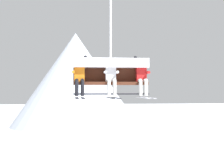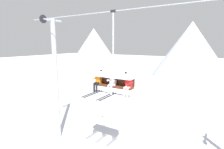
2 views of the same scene
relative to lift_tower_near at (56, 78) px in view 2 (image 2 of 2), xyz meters
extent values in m
cone|color=silver|center=(-32.95, 48.31, 1.91)|extent=(18.74, 18.74, 13.69)
cone|color=silver|center=(4.92, 35.52, 1.39)|extent=(17.36, 17.36, 12.65)
cylinder|color=#9EA3A8|center=(0.00, 0.02, -0.23)|extent=(0.36, 0.36, 9.41)
cylinder|color=#9EA3A8|center=(0.00, 0.02, 4.32)|extent=(0.16, 1.60, 0.16)
cylinder|color=black|center=(0.00, -0.78, 4.32)|extent=(0.08, 0.56, 0.56)
cylinder|color=#9EA3A8|center=(7.68, -0.78, 4.32)|extent=(17.35, 0.05, 0.05)
cube|color=#512819|center=(5.68, -0.78, 0.27)|extent=(2.36, 0.48, 0.10)
cube|color=#512819|center=(5.68, -0.50, 0.54)|extent=(2.36, 0.08, 0.45)
cube|color=silver|center=(5.68, -0.72, 0.92)|extent=(2.41, 0.68, 0.30)
cylinder|color=black|center=(5.68, -1.10, -0.06)|extent=(2.36, 0.04, 0.04)
cylinder|color=silver|center=(5.68, -0.78, 2.67)|extent=(0.07, 0.07, 3.20)
cube|color=black|center=(5.68, -0.78, 4.32)|extent=(0.28, 0.12, 0.12)
cube|color=orange|center=(4.69, -0.80, 0.58)|extent=(0.32, 0.22, 0.52)
sphere|color=#284C93|center=(4.69, -0.80, 0.94)|extent=(0.22, 0.22, 0.22)
ellipsoid|color=black|center=(4.69, -0.91, 0.94)|extent=(0.17, 0.04, 0.08)
cylinder|color=black|center=(4.60, -0.97, 0.36)|extent=(0.11, 0.34, 0.11)
cylinder|color=black|center=(4.78, -0.97, 0.36)|extent=(0.11, 0.34, 0.11)
cylinder|color=black|center=(4.60, -1.14, 0.12)|extent=(0.11, 0.11, 0.48)
cylinder|color=black|center=(4.78, -1.14, 0.12)|extent=(0.11, 0.11, 0.48)
cube|color=#232328|center=(4.60, -1.44, -0.17)|extent=(0.09, 1.70, 0.02)
cube|color=#232328|center=(4.78, -1.44, -0.17)|extent=(0.09, 1.70, 0.02)
cylinder|color=orange|center=(4.50, -0.95, 0.62)|extent=(0.09, 0.30, 0.09)
cylinder|color=orange|center=(4.88, -0.80, 0.93)|extent=(0.09, 0.09, 0.30)
sphere|color=black|center=(4.88, -0.80, 1.10)|extent=(0.11, 0.11, 0.11)
cube|color=silver|center=(5.68, -0.80, 0.58)|extent=(0.32, 0.22, 0.52)
sphere|color=silver|center=(5.68, -0.80, 0.94)|extent=(0.22, 0.22, 0.22)
ellipsoid|color=black|center=(5.68, -0.91, 0.94)|extent=(0.17, 0.04, 0.08)
cylinder|color=silver|center=(5.59, -0.97, 0.36)|extent=(0.11, 0.34, 0.11)
cylinder|color=silver|center=(5.77, -0.97, 0.36)|extent=(0.11, 0.34, 0.11)
cylinder|color=silver|center=(5.59, -1.14, 0.12)|extent=(0.11, 0.11, 0.48)
cylinder|color=silver|center=(5.77, -1.14, 0.12)|extent=(0.11, 0.11, 0.48)
cube|color=#232328|center=(5.59, -1.44, -0.17)|extent=(0.09, 1.70, 0.02)
cube|color=#232328|center=(5.77, -1.44, -0.17)|extent=(0.09, 1.70, 0.02)
cylinder|color=silver|center=(5.49, -0.95, 0.62)|extent=(0.09, 0.30, 0.09)
cylinder|color=silver|center=(5.87, -0.95, 0.62)|extent=(0.09, 0.30, 0.09)
cube|color=red|center=(6.67, -0.80, 0.58)|extent=(0.32, 0.22, 0.52)
sphere|color=#284C93|center=(6.67, -0.80, 0.94)|extent=(0.22, 0.22, 0.22)
ellipsoid|color=black|center=(6.67, -0.91, 0.94)|extent=(0.17, 0.04, 0.08)
cylinder|color=silver|center=(6.58, -0.97, 0.36)|extent=(0.11, 0.34, 0.11)
cylinder|color=silver|center=(6.76, -0.97, 0.36)|extent=(0.11, 0.34, 0.11)
cylinder|color=silver|center=(6.58, -1.14, 0.12)|extent=(0.11, 0.11, 0.48)
cylinder|color=silver|center=(6.76, -1.14, 0.12)|extent=(0.11, 0.11, 0.48)
cube|color=#B2B2BC|center=(6.58, -1.44, -0.17)|extent=(0.09, 1.70, 0.02)
cube|color=#B2B2BC|center=(6.76, -1.44, -0.17)|extent=(0.09, 1.70, 0.02)
cylinder|color=red|center=(6.48, -0.80, 0.93)|extent=(0.09, 0.09, 0.30)
sphere|color=black|center=(6.48, -0.80, 1.10)|extent=(0.11, 0.11, 0.11)
cylinder|color=red|center=(6.86, -0.95, 0.62)|extent=(0.09, 0.30, 0.09)
camera|label=1|loc=(4.46, -11.63, 0.11)|focal=55.00mm
camera|label=2|loc=(10.64, -9.03, 2.62)|focal=28.00mm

